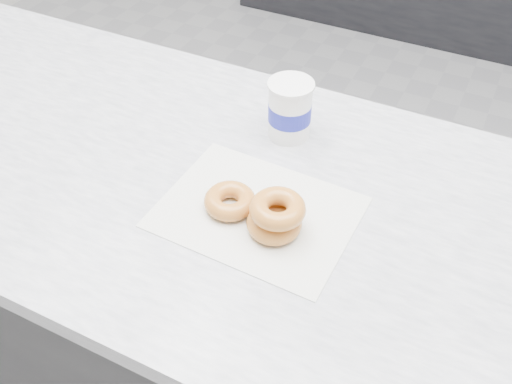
# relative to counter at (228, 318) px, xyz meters

# --- Properties ---
(ground) EXTENTS (5.00, 5.00, 0.00)m
(ground) POSITION_rel_counter_xyz_m (0.00, 0.60, -0.45)
(ground) COLOR gray
(ground) RESTS_ON ground
(counter) EXTENTS (3.06, 0.76, 0.90)m
(counter) POSITION_rel_counter_xyz_m (0.00, 0.00, 0.00)
(counter) COLOR #333335
(counter) RESTS_ON ground
(wax_paper) EXTENTS (0.35, 0.27, 0.00)m
(wax_paper) POSITION_rel_counter_xyz_m (0.10, -0.04, 0.45)
(wax_paper) COLOR silver
(wax_paper) RESTS_ON counter
(donut_single) EXTENTS (0.10, 0.10, 0.03)m
(donut_single) POSITION_rel_counter_xyz_m (0.05, -0.05, 0.47)
(donut_single) COLOR orange
(donut_single) RESTS_ON wax_paper
(donut_stack) EXTENTS (0.11, 0.11, 0.07)m
(donut_stack) POSITION_rel_counter_xyz_m (0.15, -0.07, 0.48)
(donut_stack) COLOR orange
(donut_stack) RESTS_ON wax_paper
(coffee_cup) EXTENTS (0.10, 0.10, 0.12)m
(coffee_cup) POSITION_rel_counter_xyz_m (0.06, 0.19, 0.51)
(coffee_cup) COLOR white
(coffee_cup) RESTS_ON counter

